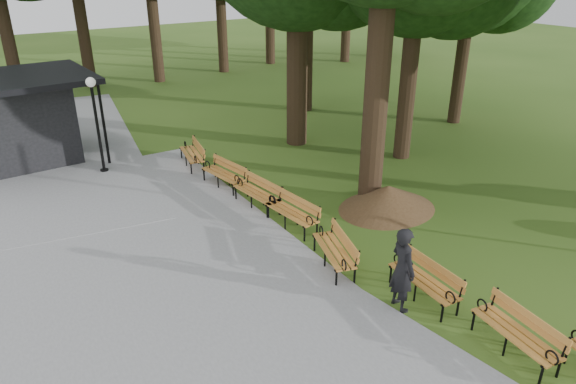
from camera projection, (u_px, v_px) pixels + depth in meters
ground at (362, 285)px, 11.96m from camera, size 100.00×100.00×0.00m
path at (147, 277)px, 12.18m from camera, size 12.00×38.00×0.06m
person at (403, 269)px, 10.81m from camera, size 0.58×0.77×1.90m
kiosk at (10, 120)px, 18.45m from camera, size 5.12×4.49×3.12m
lamp_post at (94, 106)px, 17.22m from camera, size 0.32×0.32×3.30m
dirt_mound at (388, 197)px, 15.40m from camera, size 2.56×2.56×0.74m
bench_1 at (516, 334)px, 9.74m from camera, size 0.92×1.97×0.88m
bench_2 at (424, 281)px, 11.31m from camera, size 0.80×1.95×0.88m
bench_3 at (334, 251)px, 12.49m from camera, size 1.23×2.00×0.88m
bench_4 at (291, 213)px, 14.31m from camera, size 0.80×1.95×0.88m
bench_5 at (257, 194)px, 15.47m from camera, size 0.82×1.95×0.88m
bench_6 at (223, 174)px, 16.83m from camera, size 0.89×1.97×0.88m
bench_7 at (192, 154)px, 18.53m from camera, size 1.01×1.99×0.88m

